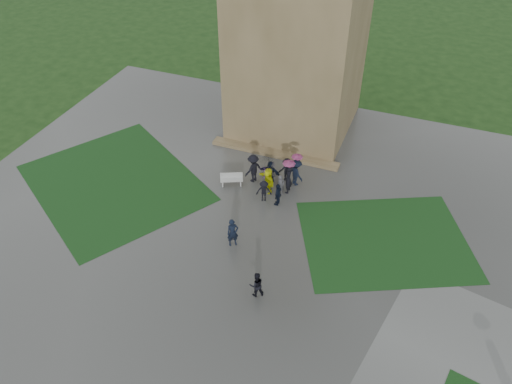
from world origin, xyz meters
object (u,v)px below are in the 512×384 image
(tower, at_px, (301,2))
(pedestrian_near, at_px, (256,284))
(pedestrian_mid, at_px, (233,233))
(bench, at_px, (232,179))

(tower, distance_m, pedestrian_near, 18.39)
(tower, xyz_separation_m, pedestrian_mid, (0.74, -13.32, -8.11))
(tower, height_order, bench, tower)
(tower, xyz_separation_m, bench, (-1.44, -8.47, -8.56))
(bench, height_order, pedestrian_mid, pedestrian_mid)
(pedestrian_mid, distance_m, pedestrian_near, 3.73)
(tower, bearing_deg, pedestrian_mid, -86.84)
(bench, height_order, pedestrian_near, pedestrian_near)
(bench, distance_m, pedestrian_near, 8.95)
(pedestrian_mid, bearing_deg, bench, 75.59)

